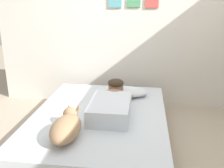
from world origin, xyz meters
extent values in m
plane|color=tan|center=(0.00, 0.00, 0.00)|extent=(12.22, 12.22, 0.00)
cube|color=silver|center=(0.00, 1.40, 1.25)|extent=(4.11, 0.10, 2.50)
cube|color=#59A5B2|center=(-0.26, 1.34, 1.54)|extent=(0.18, 0.02, 0.18)
cube|color=#4C9966|center=(0.00, 1.34, 1.55)|extent=(0.18, 0.02, 0.18)
cube|color=#CC4C47|center=(0.25, 1.34, 1.54)|extent=(0.18, 0.02, 0.18)
cube|color=#726051|center=(-0.29, 0.16, 0.07)|extent=(1.50, 1.99, 0.14)
cube|color=silver|center=(-0.29, 0.16, 0.25)|extent=(1.45, 1.93, 0.21)
ellipsoid|color=silver|center=(-0.03, 0.75, 0.41)|extent=(0.52, 0.32, 0.11)
cube|color=silver|center=(-0.16, 0.09, 0.44)|extent=(0.42, 0.64, 0.18)
ellipsoid|color=#8C664C|center=(-0.16, 0.43, 0.46)|extent=(0.32, 0.20, 0.16)
sphere|color=#8C664C|center=(-0.16, 0.59, 0.50)|extent=(0.19, 0.19, 0.19)
ellipsoid|color=#332619|center=(-0.16, 0.59, 0.57)|extent=(0.20, 0.20, 0.10)
cylinder|color=#8C664C|center=(-0.26, 0.57, 0.43)|extent=(0.23, 0.07, 0.14)
cylinder|color=#8C664C|center=(-0.06, 0.57, 0.43)|extent=(0.23, 0.07, 0.14)
ellipsoid|color=#9E7A56|center=(-0.49, -0.42, 0.45)|extent=(0.26, 0.48, 0.20)
sphere|color=#9E7A56|center=(-0.53, -0.16, 0.47)|extent=(0.15, 0.15, 0.15)
cone|color=#7E6145|center=(-0.54, -0.14, 0.54)|extent=(0.05, 0.05, 0.05)
cone|color=#7E6145|center=(-0.44, -0.14, 0.54)|extent=(0.05, 0.05, 0.05)
cylinder|color=teal|center=(-0.15, 0.56, 0.39)|extent=(0.09, 0.09, 0.07)
torus|color=teal|center=(-0.09, 0.56, 0.39)|extent=(0.05, 0.01, 0.05)
cube|color=black|center=(-0.18, 0.23, 0.36)|extent=(0.07, 0.14, 0.01)
camera|label=1|loc=(0.19, -2.40, 1.56)|focal=40.98mm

